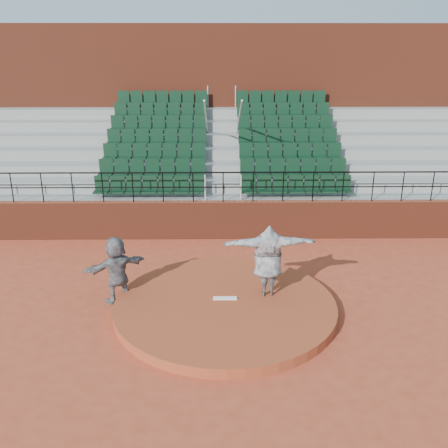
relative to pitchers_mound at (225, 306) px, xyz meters
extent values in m
plane|color=#A94026|center=(0.00, 0.00, -0.12)|extent=(90.00, 90.00, 0.00)
cylinder|color=#983F22|center=(0.00, 0.00, 0.00)|extent=(5.50, 5.50, 0.25)
cube|color=white|center=(0.00, 0.15, 0.14)|extent=(0.60, 0.15, 0.03)
cube|color=maroon|center=(0.00, 5.00, 0.53)|extent=(24.00, 0.30, 1.30)
cylinder|color=black|center=(0.00, 5.00, 2.17)|extent=(24.00, 0.05, 0.05)
cylinder|color=black|center=(0.00, 5.00, 1.68)|extent=(24.00, 0.04, 0.04)
cylinder|color=black|center=(-7.00, 5.00, 1.67)|extent=(0.04, 0.04, 1.00)
cylinder|color=black|center=(-6.00, 5.00, 1.67)|extent=(0.04, 0.04, 1.00)
cylinder|color=black|center=(-5.00, 5.00, 1.67)|extent=(0.04, 0.04, 1.00)
cylinder|color=black|center=(-4.00, 5.00, 1.67)|extent=(0.04, 0.04, 1.00)
cylinder|color=black|center=(-3.00, 5.00, 1.67)|extent=(0.04, 0.04, 1.00)
cylinder|color=black|center=(-2.00, 5.00, 1.67)|extent=(0.04, 0.04, 1.00)
cylinder|color=black|center=(-1.00, 5.00, 1.67)|extent=(0.04, 0.04, 1.00)
cylinder|color=black|center=(0.00, 5.00, 1.67)|extent=(0.04, 0.04, 1.00)
cylinder|color=black|center=(1.00, 5.00, 1.67)|extent=(0.04, 0.04, 1.00)
cylinder|color=black|center=(2.00, 5.00, 1.67)|extent=(0.04, 0.04, 1.00)
cylinder|color=black|center=(3.00, 5.00, 1.67)|extent=(0.04, 0.04, 1.00)
cylinder|color=black|center=(4.00, 5.00, 1.67)|extent=(0.04, 0.04, 1.00)
cylinder|color=black|center=(5.00, 5.00, 1.67)|extent=(0.04, 0.04, 1.00)
cylinder|color=black|center=(6.00, 5.00, 1.67)|extent=(0.04, 0.04, 1.00)
cylinder|color=black|center=(7.00, 5.00, 1.67)|extent=(0.04, 0.04, 1.00)
cube|color=gray|center=(0.00, 5.58, 0.53)|extent=(24.00, 0.85, 1.30)
cube|color=black|center=(-2.53, 5.59, 1.54)|extent=(3.85, 0.48, 0.72)
cube|color=black|center=(2.53, 5.59, 1.54)|extent=(3.85, 0.48, 0.72)
cube|color=gray|center=(0.00, 6.43, 0.73)|extent=(24.00, 0.85, 1.70)
cube|color=black|center=(-2.53, 6.44, 1.94)|extent=(3.85, 0.48, 0.72)
cube|color=black|center=(2.53, 6.44, 1.94)|extent=(3.85, 0.48, 0.72)
cube|color=gray|center=(0.00, 7.28, 0.93)|extent=(24.00, 0.85, 2.10)
cube|color=black|center=(-2.53, 7.29, 2.33)|extent=(3.85, 0.48, 0.72)
cube|color=black|center=(2.53, 7.29, 2.33)|extent=(3.85, 0.48, 0.72)
cube|color=gray|center=(0.00, 8.12, 1.12)|extent=(24.00, 0.85, 2.50)
cube|color=black|center=(-2.53, 8.13, 2.73)|extent=(3.85, 0.48, 0.72)
cube|color=black|center=(2.53, 8.13, 2.73)|extent=(3.85, 0.48, 0.72)
cube|color=gray|center=(0.00, 8.97, 1.33)|extent=(24.00, 0.85, 2.90)
cube|color=black|center=(-2.53, 8.98, 3.14)|extent=(3.85, 0.48, 0.72)
cube|color=black|center=(2.53, 8.98, 3.14)|extent=(3.85, 0.48, 0.72)
cube|color=gray|center=(0.00, 9.82, 1.52)|extent=(24.00, 0.85, 3.30)
cube|color=black|center=(-2.53, 9.83, 3.53)|extent=(3.85, 0.48, 0.72)
cube|color=black|center=(2.53, 9.83, 3.53)|extent=(3.85, 0.48, 0.72)
cube|color=gray|center=(0.00, 10.68, 1.73)|extent=(24.00, 0.85, 3.70)
cube|color=black|center=(-2.53, 10.69, 3.94)|extent=(3.85, 0.48, 0.72)
cube|color=black|center=(2.53, 10.69, 3.94)|extent=(3.85, 0.48, 0.72)
cylinder|color=silver|center=(-0.60, 8.12, 3.28)|extent=(0.06, 5.97, 2.46)
cylinder|color=silver|center=(0.60, 8.12, 3.28)|extent=(0.06, 5.97, 2.46)
cube|color=maroon|center=(0.00, 12.60, 3.43)|extent=(24.00, 3.00, 7.10)
imported|color=black|center=(1.08, 0.40, 1.06)|extent=(2.33, 0.76, 1.87)
imported|color=black|center=(-2.75, 0.56, 0.76)|extent=(1.67, 1.30, 1.77)
camera|label=1|loc=(-0.16, -10.99, 6.15)|focal=40.00mm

